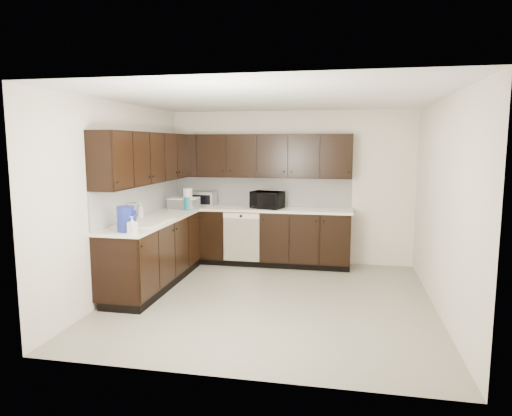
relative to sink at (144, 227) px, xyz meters
The scene contains 20 objects.
floor 1.90m from the sink, ahead, with size 4.00×4.00×0.00m, color gray.
ceiling 2.33m from the sink, ahead, with size 4.00×4.00×0.00m, color white.
wall_back 2.65m from the sink, 50.13° to the left, with size 4.00×0.02×2.50m, color beige.
wall_left 0.49m from the sink, behind, with size 0.02×4.00×2.50m, color beige.
wall_right 3.70m from the sink, ahead, with size 0.02×4.00×2.50m, color beige.
wall_front 2.63m from the sink, 49.77° to the right, with size 4.00×0.02×2.50m, color beige.
lower_cabinets 1.39m from the sink, 58.99° to the left, with size 3.00×2.80×0.90m.
countertop 1.31m from the sink, 59.01° to the left, with size 3.03×2.83×0.04m.
backsplash 1.44m from the sink, 70.83° to the left, with size 3.00×2.80×0.48m.
upper_cabinets 1.61m from the sink, 64.56° to the left, with size 3.00×2.80×0.70m.
dishwasher 1.76m from the sink, 55.40° to the left, with size 0.58×0.04×0.78m.
sink is the anchor object (origin of this frame).
microwave 2.15m from the sink, 50.73° to the left, with size 0.49×0.33×0.27m, color black.
soap_bottle_a 0.73m from the sink, 75.58° to the right, with size 0.09×0.09×0.20m, color gray.
soap_bottle_b 0.40m from the sink, 121.48° to the left, with size 0.09×0.09×0.22m, color gray.
toaster_oven 1.77m from the sink, 81.23° to the left, with size 0.38×0.28×0.24m, color #A9A9AB.
storage_bin 1.37m from the sink, 87.75° to the left, with size 0.42×0.31×0.17m, color white.
blue_pitcher 0.65m from the sink, 84.81° to the right, with size 0.20×0.20×0.30m, color #102198.
teal_tumbler 1.21m from the sink, 81.85° to the left, with size 0.09×0.09×0.20m, color #0B6E7B.
paper_towel_roll 1.39m from the sink, 84.90° to the left, with size 0.15×0.15×0.32m, color silver.
Camera 1 is at (0.90, -5.50, 1.96)m, focal length 32.00 mm.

